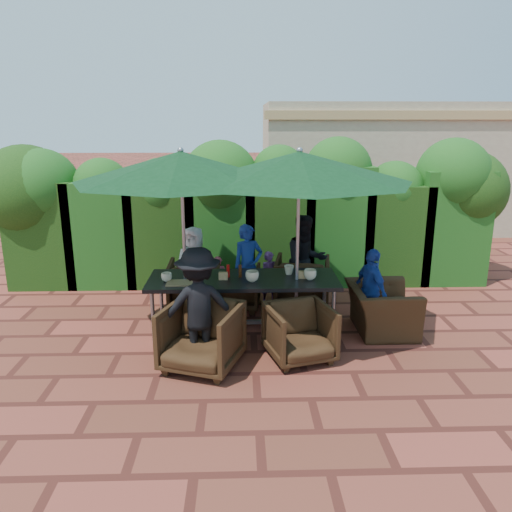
{
  "coord_description": "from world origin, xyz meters",
  "views": [
    {
      "loc": [
        -0.16,
        -6.21,
        2.77
      ],
      "look_at": [
        0.05,
        0.4,
        0.97
      ],
      "focal_mm": 35.0,
      "sensor_mm": 36.0,
      "label": 1
    }
  ],
  "objects_px": {
    "chair_near_right": "(300,330)",
    "chair_far_left": "(195,282)",
    "chair_near_left": "(201,334)",
    "chair_end_right": "(382,301)",
    "chair_far_mid": "(236,285)",
    "chair_far_right": "(302,279)",
    "dining_table": "(243,283)",
    "umbrella_right": "(299,167)",
    "umbrella_left": "(181,167)"
  },
  "relations": [
    {
      "from": "chair_near_right",
      "to": "chair_far_left",
      "type": "bearing_deg",
      "value": 112.08
    },
    {
      "from": "chair_far_left",
      "to": "chair_near_right",
      "type": "relative_size",
      "value": 1.08
    },
    {
      "from": "chair_near_left",
      "to": "chair_end_right",
      "type": "height_order",
      "value": "chair_end_right"
    },
    {
      "from": "chair_far_left",
      "to": "chair_far_mid",
      "type": "relative_size",
      "value": 1.11
    },
    {
      "from": "chair_far_right",
      "to": "chair_near_left",
      "type": "relative_size",
      "value": 1.0
    },
    {
      "from": "dining_table",
      "to": "chair_near_right",
      "type": "bearing_deg",
      "value": -52.2
    },
    {
      "from": "chair_near_right",
      "to": "umbrella_right",
      "type": "bearing_deg",
      "value": 70.87
    },
    {
      "from": "chair_far_mid",
      "to": "chair_end_right",
      "type": "distance_m",
      "value": 2.19
    },
    {
      "from": "dining_table",
      "to": "chair_near_right",
      "type": "height_order",
      "value": "dining_table"
    },
    {
      "from": "dining_table",
      "to": "chair_end_right",
      "type": "xyz_separation_m",
      "value": [
        1.87,
        -0.07,
        -0.25
      ]
    },
    {
      "from": "dining_table",
      "to": "umbrella_right",
      "type": "bearing_deg",
      "value": -6.26
    },
    {
      "from": "umbrella_left",
      "to": "chair_end_right",
      "type": "xyz_separation_m",
      "value": [
        2.63,
        -0.07,
        -1.79
      ]
    },
    {
      "from": "chair_far_left",
      "to": "chair_end_right",
      "type": "relative_size",
      "value": 0.82
    },
    {
      "from": "chair_end_right",
      "to": "chair_far_right",
      "type": "bearing_deg",
      "value": 42.94
    },
    {
      "from": "umbrella_left",
      "to": "chair_near_right",
      "type": "relative_size",
      "value": 3.69
    },
    {
      "from": "umbrella_right",
      "to": "chair_near_left",
      "type": "xyz_separation_m",
      "value": [
        -1.19,
        -0.97,
        -1.8
      ]
    },
    {
      "from": "chair_near_left",
      "to": "umbrella_left",
      "type": "bearing_deg",
      "value": 124.39
    },
    {
      "from": "chair_far_left",
      "to": "chair_far_mid",
      "type": "height_order",
      "value": "chair_far_left"
    },
    {
      "from": "chair_far_left",
      "to": "chair_far_right",
      "type": "bearing_deg",
      "value": -179.6
    },
    {
      "from": "umbrella_left",
      "to": "chair_near_right",
      "type": "distance_m",
      "value": 2.48
    },
    {
      "from": "chair_far_right",
      "to": "chair_near_right",
      "type": "height_order",
      "value": "chair_far_right"
    },
    {
      "from": "umbrella_right",
      "to": "chair_far_left",
      "type": "distance_m",
      "value": 2.52
    },
    {
      "from": "chair_near_right",
      "to": "dining_table",
      "type": "bearing_deg",
      "value": 111.51
    },
    {
      "from": "dining_table",
      "to": "chair_far_left",
      "type": "relative_size",
      "value": 3.14
    },
    {
      "from": "umbrella_right",
      "to": "chair_near_right",
      "type": "relative_size",
      "value": 3.88
    },
    {
      "from": "chair_far_left",
      "to": "chair_near_left",
      "type": "distance_m",
      "value": 1.97
    },
    {
      "from": "chair_far_mid",
      "to": "chair_far_left",
      "type": "bearing_deg",
      "value": 1.96
    },
    {
      "from": "umbrella_right",
      "to": "umbrella_left",
      "type": "bearing_deg",
      "value": 177.23
    },
    {
      "from": "umbrella_right",
      "to": "chair_far_right",
      "type": "distance_m",
      "value": 2.08
    },
    {
      "from": "chair_far_right",
      "to": "chair_end_right",
      "type": "distance_m",
      "value": 1.4
    },
    {
      "from": "chair_far_mid",
      "to": "chair_far_right",
      "type": "height_order",
      "value": "chair_far_right"
    },
    {
      "from": "umbrella_left",
      "to": "chair_far_right",
      "type": "relative_size",
      "value": 3.28
    },
    {
      "from": "dining_table",
      "to": "chair_near_left",
      "type": "height_order",
      "value": "chair_near_left"
    },
    {
      "from": "chair_near_right",
      "to": "chair_end_right",
      "type": "xyz_separation_m",
      "value": [
        1.2,
        0.79,
        0.05
      ]
    },
    {
      "from": "umbrella_right",
      "to": "chair_near_right",
      "type": "distance_m",
      "value": 2.0
    },
    {
      "from": "umbrella_left",
      "to": "umbrella_right",
      "type": "xyz_separation_m",
      "value": [
        1.47,
        -0.07,
        0.0
      ]
    },
    {
      "from": "umbrella_right",
      "to": "chair_end_right",
      "type": "height_order",
      "value": "umbrella_right"
    },
    {
      "from": "chair_far_mid",
      "to": "dining_table",
      "type": "bearing_deg",
      "value": 102.73
    },
    {
      "from": "umbrella_left",
      "to": "umbrella_right",
      "type": "height_order",
      "value": "same"
    },
    {
      "from": "chair_far_right",
      "to": "chair_end_right",
      "type": "bearing_deg",
      "value": 142.87
    },
    {
      "from": "umbrella_left",
      "to": "chair_far_left",
      "type": "distance_m",
      "value": 2.03
    },
    {
      "from": "chair_far_right",
      "to": "chair_far_mid",
      "type": "bearing_deg",
      "value": 14.06
    },
    {
      "from": "chair_far_left",
      "to": "chair_far_right",
      "type": "distance_m",
      "value": 1.65
    },
    {
      "from": "umbrella_left",
      "to": "chair_near_left",
      "type": "bearing_deg",
      "value": -74.97
    },
    {
      "from": "dining_table",
      "to": "chair_end_right",
      "type": "bearing_deg",
      "value": -2.2
    },
    {
      "from": "umbrella_left",
      "to": "chair_near_left",
      "type": "relative_size",
      "value": 3.28
    },
    {
      "from": "umbrella_right",
      "to": "chair_far_left",
      "type": "xyz_separation_m",
      "value": [
        -1.44,
        0.99,
        -1.81
      ]
    },
    {
      "from": "chair_far_left",
      "to": "chair_near_right",
      "type": "height_order",
      "value": "chair_far_left"
    },
    {
      "from": "chair_near_left",
      "to": "chair_far_right",
      "type": "bearing_deg",
      "value": 74.3
    },
    {
      "from": "chair_far_mid",
      "to": "chair_end_right",
      "type": "xyz_separation_m",
      "value": [
        1.97,
        -0.94,
        0.06
      ]
    }
  ]
}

